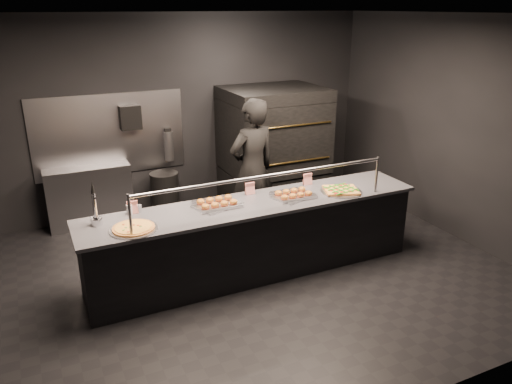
# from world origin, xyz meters

# --- Properties ---
(room) EXTENTS (6.04, 6.00, 3.00)m
(room) POSITION_xyz_m (-0.02, 0.05, 1.50)
(room) COLOR black
(room) RESTS_ON ground
(service_counter) EXTENTS (4.10, 0.78, 1.37)m
(service_counter) POSITION_xyz_m (0.00, -0.00, 0.46)
(service_counter) COLOR black
(service_counter) RESTS_ON ground
(pizza_oven) EXTENTS (1.50, 1.23, 1.91)m
(pizza_oven) POSITION_xyz_m (1.20, 1.90, 0.97)
(pizza_oven) COLOR black
(pizza_oven) RESTS_ON ground
(prep_shelf) EXTENTS (1.20, 0.35, 0.90)m
(prep_shelf) POSITION_xyz_m (-1.60, 2.32, 0.45)
(prep_shelf) COLOR #99999E
(prep_shelf) RESTS_ON ground
(towel_dispenser) EXTENTS (0.30, 0.20, 0.35)m
(towel_dispenser) POSITION_xyz_m (-0.90, 2.39, 1.55)
(towel_dispenser) COLOR black
(towel_dispenser) RESTS_ON room
(fire_extinguisher) EXTENTS (0.14, 0.14, 0.51)m
(fire_extinguisher) POSITION_xyz_m (-0.35, 2.40, 1.06)
(fire_extinguisher) COLOR #B2B2B7
(fire_extinguisher) RESTS_ON room
(beer_tap) EXTENTS (0.12, 0.18, 0.48)m
(beer_tap) POSITION_xyz_m (-1.77, 0.14, 1.06)
(beer_tap) COLOR silver
(beer_tap) RESTS_ON service_counter
(round_pizza) EXTENTS (0.50, 0.50, 0.03)m
(round_pizza) POSITION_xyz_m (-1.45, -0.15, 0.94)
(round_pizza) COLOR silver
(round_pizza) RESTS_ON service_counter
(slider_tray_a) EXTENTS (0.59, 0.51, 0.08)m
(slider_tray_a) POSITION_xyz_m (-0.44, 0.10, 0.95)
(slider_tray_a) COLOR silver
(slider_tray_a) RESTS_ON service_counter
(slider_tray_b) EXTENTS (0.56, 0.48, 0.08)m
(slider_tray_b) POSITION_xyz_m (0.50, -0.02, 0.95)
(slider_tray_b) COLOR silver
(slider_tray_b) RESTS_ON service_counter
(square_pizza) EXTENTS (0.51, 0.51, 0.05)m
(square_pizza) POSITION_xyz_m (1.11, -0.13, 0.94)
(square_pizza) COLOR silver
(square_pizza) RESTS_ON service_counter
(condiment_jar) EXTENTS (0.17, 0.07, 0.11)m
(condiment_jar) POSITION_xyz_m (-1.37, 0.28, 0.97)
(condiment_jar) COLOR silver
(condiment_jar) RESTS_ON service_counter
(tent_cards) EXTENTS (2.36, 0.04, 0.15)m
(tent_cards) POSITION_xyz_m (-0.14, 0.28, 1.00)
(tent_cards) COLOR white
(tent_cards) RESTS_ON service_counter
(trash_bin) EXTENTS (0.43, 0.43, 0.71)m
(trash_bin) POSITION_xyz_m (-0.52, 2.14, 0.36)
(trash_bin) COLOR black
(trash_bin) RESTS_ON ground
(worker) EXTENTS (0.79, 0.59, 1.95)m
(worker) POSITION_xyz_m (0.43, 1.01, 0.98)
(worker) COLOR black
(worker) RESTS_ON ground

